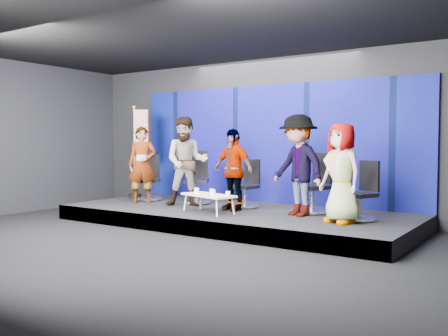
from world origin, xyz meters
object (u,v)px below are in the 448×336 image
at_px(panelist_b, 187,162).
at_px(panelist_c, 233,170).
at_px(chair_d, 315,193).
at_px(chair_c, 247,192).
at_px(chair_e, 362,201).
at_px(chair_a, 150,185).
at_px(mug_a, 197,190).
at_px(mug_c, 212,192).
at_px(panelist_a, 142,165).
at_px(chair_b, 196,186).
at_px(panelist_d, 298,165).
at_px(flag_stand, 139,149).
at_px(mug_d, 213,193).
at_px(mug_b, 197,191).
at_px(coffee_table, 208,196).
at_px(panelist_e, 341,173).
at_px(mug_e, 228,194).

relative_size(panelist_b, panelist_c, 1.17).
bearing_deg(chair_d, chair_c, -156.41).
bearing_deg(chair_e, chair_a, -157.18).
relative_size(panelist_c, mug_a, 17.03).
bearing_deg(chair_a, mug_c, -58.14).
xyz_separation_m(panelist_a, chair_b, (1.07, 0.56, -0.46)).
distance_m(panelist_d, flag_stand, 4.52).
xyz_separation_m(panelist_d, chair_e, (1.14, 0.12, -0.58)).
relative_size(chair_c, mug_d, 9.18).
bearing_deg(chair_d, mug_b, -129.07).
bearing_deg(panelist_b, chair_d, -19.85).
bearing_deg(mug_b, chair_e, 13.31).
distance_m(panelist_b, flag_stand, 2.08).
bearing_deg(chair_e, panelist_d, -148.99).
distance_m(coffee_table, mug_d, 0.27).
xyz_separation_m(panelist_b, flag_stand, (-1.97, 0.62, 0.25)).
height_order(panelist_a, chair_d, panelist_a).
bearing_deg(panelist_a, coffee_table, -50.31).
relative_size(panelist_a, mug_c, 16.93).
bearing_deg(flag_stand, chair_c, -22.39).
bearing_deg(chair_e, mug_b, -141.66).
distance_m(chair_e, mug_b, 3.09).
bearing_deg(chair_d, flag_stand, -158.62).
height_order(chair_b, panelist_c, panelist_c).
bearing_deg(panelist_e, mug_a, -152.28).
relative_size(chair_d, mug_b, 10.81).
bearing_deg(chair_d, panelist_a, -148.44).
bearing_deg(panelist_d, panelist_a, -155.75).
xyz_separation_m(coffee_table, mug_d, (0.21, -0.14, 0.08)).
distance_m(panelist_d, mug_d, 1.64).
bearing_deg(coffee_table, mug_a, 162.01).
distance_m(panelist_c, mug_d, 0.80).
height_order(coffee_table, mug_d, mug_d).
relative_size(panelist_d, coffee_table, 1.49).
xyz_separation_m(panelist_d, mug_b, (-1.86, -0.59, -0.52)).
xyz_separation_m(mug_a, mug_e, (0.88, -0.21, 0.00)).
height_order(panelist_e, mug_c, panelist_e).
bearing_deg(chair_d, panelist_e, -22.95).
relative_size(panelist_c, chair_d, 1.41).
height_order(coffee_table, mug_b, mug_b).
height_order(chair_b, chair_c, chair_b).
bearing_deg(chair_b, panelist_a, 175.53).
distance_m(panelist_a, panelist_d, 3.71).
distance_m(chair_e, coffee_table, 2.81).
bearing_deg(panelist_e, panelist_b, -159.42).
relative_size(chair_b, chair_e, 1.13).
distance_m(panelist_c, flag_stand, 3.18).
distance_m(chair_d, mug_d, 1.93).
bearing_deg(coffee_table, panelist_c, 71.08).
distance_m(panelist_c, panelist_d, 1.39).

